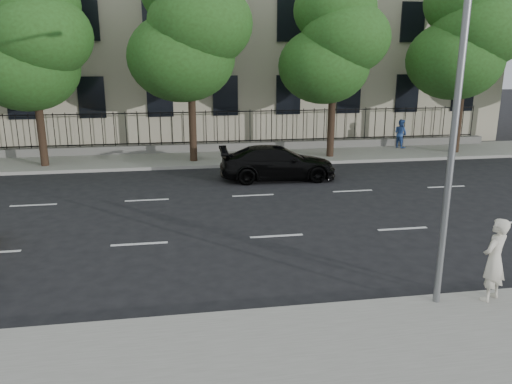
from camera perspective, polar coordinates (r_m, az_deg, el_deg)
ground at (r=12.69m, az=4.63°, el=-8.97°), size 120.00×120.00×0.00m
near_sidewalk at (r=9.31m, az=10.81°, el=-18.54°), size 60.00×4.00×0.15m
far_sidewalk at (r=25.88m, az=-2.75°, el=3.96°), size 60.00×4.00×0.15m
lane_markings at (r=17.03m, az=0.84°, el=-2.42°), size 49.60×4.62×0.01m
iron_fence at (r=27.44m, az=-3.18°, el=5.83°), size 30.00×0.50×2.20m
street_light at (r=10.84m, az=20.96°, el=14.01°), size 0.25×3.32×8.05m
tree_b at (r=25.32m, az=-24.16°, el=15.56°), size 5.53×5.12×8.97m
tree_c at (r=24.60m, az=-7.55°, el=18.09°), size 5.89×5.50×9.80m
tree_d at (r=25.80m, az=8.93°, el=16.64°), size 5.34×4.94×8.84m
tree_e at (r=28.74m, az=22.92°, el=16.23°), size 5.71×5.31×9.46m
black_sedan at (r=21.52m, az=2.48°, el=3.36°), size 5.07×2.23×1.45m
woman_near at (r=11.72m, az=25.58°, el=-6.99°), size 0.80×0.71×1.83m
pedestrian_far at (r=29.26m, az=16.19°, el=6.44°), size 0.86×0.95×1.59m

